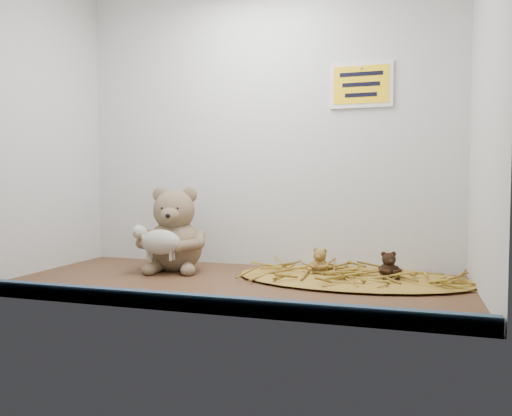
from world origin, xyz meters
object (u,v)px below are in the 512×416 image
(main_teddy, at_px, (175,229))
(mini_teddy_brown, at_px, (389,264))
(toy_lamb, at_px, (160,242))
(mini_teddy_tan, at_px, (320,260))

(main_teddy, bearing_deg, mini_teddy_brown, -14.01)
(toy_lamb, xyz_separation_m, mini_teddy_tan, (0.44, 0.10, -0.05))
(main_teddy, relative_size, mini_teddy_tan, 3.48)
(toy_lamb, distance_m, mini_teddy_tan, 0.45)
(main_teddy, xyz_separation_m, toy_lamb, (0.00, -0.09, -0.03))
(main_teddy, xyz_separation_m, mini_teddy_tan, (0.44, 0.01, -0.08))
(main_teddy, relative_size, toy_lamb, 1.62)
(toy_lamb, relative_size, mini_teddy_tan, 2.15)
(main_teddy, distance_m, mini_teddy_tan, 0.44)
(toy_lamb, relative_size, mini_teddy_brown, 2.13)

